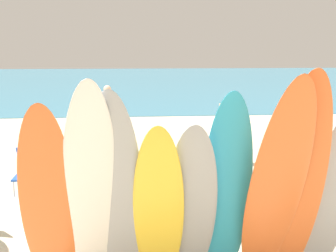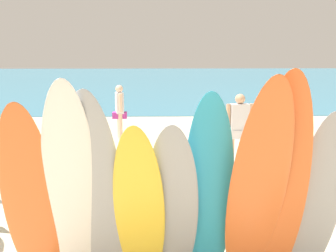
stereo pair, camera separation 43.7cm
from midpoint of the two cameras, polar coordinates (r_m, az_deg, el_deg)
ground at (r=18.85m, az=-0.25°, el=2.40°), size 60.00×60.00×0.00m
ocean_water at (r=36.31m, az=-0.84°, el=6.16°), size 60.00×40.00×0.02m
surfboard_rack at (r=5.11m, az=3.19°, el=-13.10°), size 3.26×0.07×0.67m
surfboard_orange_0 at (r=4.34m, az=-14.83°, el=-10.15°), size 0.59×0.95×2.13m
surfboard_white_1 at (r=4.23m, az=-9.66°, el=-9.04°), size 0.62×1.09×2.33m
surfboard_grey_2 at (r=4.26m, az=-6.34°, el=-9.51°), size 0.60×0.96×2.24m
surfboard_yellow_3 at (r=4.30m, az=-0.81°, el=-11.47°), size 0.56×0.90×1.92m
surfboard_grey_4 at (r=4.37m, az=3.47°, el=-11.23°), size 0.56×0.84×1.91m
surfboard_teal_5 at (r=4.39m, az=8.21°, el=-9.23°), size 0.56×0.78×2.19m
surfboard_orange_6 at (r=4.27m, az=14.53°, el=-8.81°), size 0.60×1.07×2.36m
surfboard_orange_7 at (r=4.39m, az=17.29°, el=-8.19°), size 0.62×0.96×2.40m
surfboard_grey_8 at (r=4.74m, az=21.55°, el=-9.57°), size 0.57×0.70×2.01m
beachgoer_midbeach at (r=9.58m, az=10.68°, el=0.18°), size 0.60×0.25×1.59m
beachgoer_photographing at (r=12.26m, az=-5.39°, el=2.35°), size 0.40×0.58×1.55m
beach_chair_red at (r=8.35m, az=-15.64°, el=-4.99°), size 0.50×0.75×0.79m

